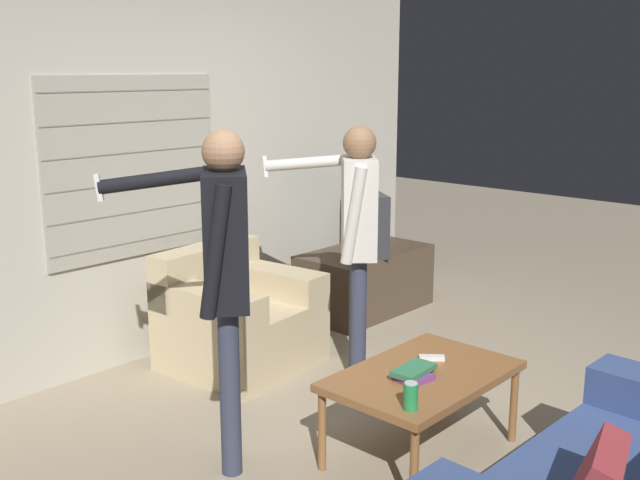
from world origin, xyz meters
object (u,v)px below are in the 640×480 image
armchair_beige (236,318)px  tv (365,221)px  spare_remote (432,358)px  book_stack (414,373)px  person_left_standing (223,260)px  coffee_table (423,380)px  person_right_standing (356,224)px  soda_can (411,396)px

armchair_beige → tv: tv is taller
tv → spare_remote: 2.21m
tv → spare_remote: (-1.46, -1.64, -0.28)m
tv → spare_remote: size_ratio=5.27×
book_stack → spare_remote: bearing=15.2°
armchair_beige → person_left_standing: 1.52m
coffee_table → person_left_standing: person_left_standing is taller
person_right_standing → book_stack: size_ratio=6.53×
armchair_beige → person_right_standing: (0.34, -0.75, 0.69)m
coffee_table → tv: 2.37m
coffee_table → book_stack: bearing=-172.9°
coffee_table → person_right_standing: size_ratio=0.61×
tv → person_left_standing: size_ratio=0.40×
coffee_table → tv: size_ratio=1.47×
spare_remote → armchair_beige: bearing=49.6°
person_left_standing → book_stack: person_left_standing is taller
soda_can → person_right_standing: bearing=49.9°
coffee_table → soda_can: soda_can is taller
soda_can → person_left_standing: bearing=112.2°
person_right_standing → soda_can: 1.49m
person_left_standing → spare_remote: (0.89, -0.58, -0.59)m
coffee_table → spare_remote: 0.18m
spare_remote → coffee_table: bearing=160.1°
armchair_beige → book_stack: bearing=73.9°
coffee_table → spare_remote: (0.16, 0.06, 0.05)m
armchair_beige → person_left_standing: (-0.91, -0.98, 0.74)m
coffee_table → book_stack: size_ratio=3.97×
coffee_table → spare_remote: bearing=19.7°
armchair_beige → spare_remote: bearing=82.9°
person_right_standing → coffee_table: bearing=-164.4°
armchair_beige → tv: size_ratio=1.44×
coffee_table → person_right_standing: (0.52, 0.87, 0.59)m
person_left_standing → soda_can: size_ratio=13.16×
coffee_table → tv: tv is taller
spare_remote → tv: bearing=8.7°
person_left_standing → soda_can: (0.34, -0.84, -0.54)m
coffee_table → soda_can: bearing=-152.5°
spare_remote → soda_can: bearing=165.6°
person_right_standing → spare_remote: person_right_standing is taller
armchair_beige → person_left_standing: bearing=40.7°
armchair_beige → tv: bearing=176.8°
person_left_standing → tv: bearing=-25.5°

